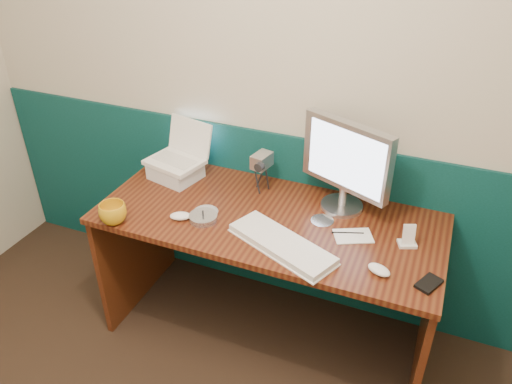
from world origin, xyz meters
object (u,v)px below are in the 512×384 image
at_px(desk, 267,278).
at_px(monitor, 346,165).
at_px(mug, 113,213).
at_px(camcorder, 262,174).
at_px(laptop, 173,144).
at_px(keyboard, 282,245).

xyz_separation_m(desk, monitor, (0.30, 0.21, 0.60)).
distance_m(monitor, mug, 1.08).
distance_m(desk, camcorder, 0.52).
xyz_separation_m(laptop, camcorder, (0.46, 0.06, -0.10)).
bearing_deg(laptop, camcorder, 20.26).
bearing_deg(desk, mug, -153.94).
height_order(laptop, monitor, monitor).
height_order(desk, mug, mug).
bearing_deg(desk, monitor, 35.00).
distance_m(desk, monitor, 0.70).
bearing_deg(keyboard, monitor, 91.75).
relative_size(desk, camcorder, 8.83).
height_order(monitor, camcorder, monitor).
relative_size(laptop, monitor, 0.60).
relative_size(monitor, keyboard, 0.93).
distance_m(keyboard, mug, 0.78).
distance_m(desk, keyboard, 0.46).
distance_m(monitor, keyboard, 0.48).
height_order(desk, monitor, monitor).
bearing_deg(laptop, keyboard, -12.55).
xyz_separation_m(desk, camcorder, (-0.12, 0.21, 0.47)).
height_order(laptop, mug, laptop).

